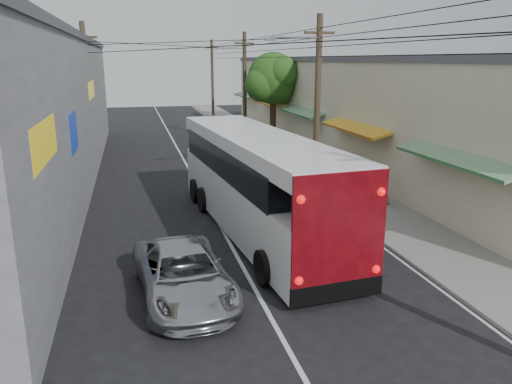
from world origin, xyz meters
TOP-DOWN VIEW (x-y plane):
  - ground at (0.00, 0.00)m, footprint 120.00×120.00m
  - sidewalk at (6.50, 20.00)m, footprint 3.00×80.00m
  - building_right at (10.99, 22.00)m, footprint 7.09×40.00m
  - building_left at (-8.50, 18.00)m, footprint 7.20×36.00m
  - utility_poles at (3.13, 20.33)m, footprint 11.80×45.28m
  - street_tree at (6.87, 26.02)m, footprint 4.40×4.00m
  - coach_bus at (1.19, 8.36)m, footprint 3.72×12.54m
  - jeepney at (-1.93, 3.63)m, footprint 2.62×4.98m
  - parked_suv at (4.60, 13.00)m, footprint 2.55×6.17m
  - parked_car_mid at (3.80, 20.00)m, footprint 2.01×4.66m
  - parked_car_far at (3.80, 31.94)m, footprint 2.01×5.00m
  - pedestrian_near at (6.01, 14.89)m, footprint 0.68×0.52m
  - pedestrian_far at (7.08, 10.09)m, footprint 0.88×0.74m

SIDE VIEW (x-z plane):
  - ground at x=0.00m, z-range 0.00..0.00m
  - sidewalk at x=6.50m, z-range 0.00..0.12m
  - jeepney at x=-1.93m, z-range 0.00..1.34m
  - parked_car_mid at x=3.80m, z-range 0.00..1.57m
  - parked_car_far at x=3.80m, z-range 0.00..1.62m
  - parked_suv at x=4.60m, z-range 0.00..1.78m
  - pedestrian_far at x=7.08m, z-range 0.12..1.75m
  - pedestrian_near at x=6.01m, z-range 0.12..1.80m
  - coach_bus at x=1.19m, z-range 0.06..3.63m
  - building_right at x=10.99m, z-range 0.03..6.28m
  - building_left at x=-8.50m, z-range 0.03..7.28m
  - utility_poles at x=3.13m, z-range 0.13..8.13m
  - street_tree at x=6.87m, z-range 1.37..7.97m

